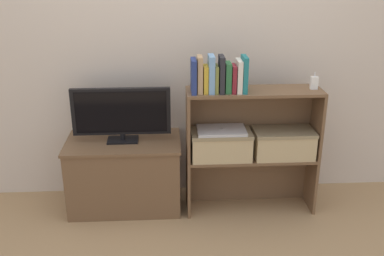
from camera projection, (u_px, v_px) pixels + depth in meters
ground_plane at (193, 219)px, 3.26m from camera, size 16.00×16.00×0.00m
wall_back at (189, 41)px, 3.28m from camera, size 10.00×0.05×2.40m
tv_stand at (125, 173)px, 3.35m from camera, size 0.83×0.48×0.53m
tv at (121, 113)px, 3.17m from camera, size 0.70×0.14×0.40m
bookshelf_lower_tier at (249, 172)px, 3.36m from camera, size 0.94×0.27×0.43m
bookshelf_upper_tier at (252, 113)px, 3.19m from camera, size 0.94×0.27×0.50m
book_navy at (194, 76)px, 2.97m from camera, size 0.03×0.15×0.23m
book_tan at (200, 75)px, 2.97m from camera, size 0.03×0.13×0.24m
book_mustard at (206, 79)px, 2.99m from camera, size 0.03×0.12×0.18m
book_skyblue at (211, 74)px, 2.98m from camera, size 0.04×0.14×0.25m
book_olive at (216, 79)px, 2.99m from camera, size 0.02×0.13×0.18m
book_charcoal at (221, 74)px, 2.98m from camera, size 0.03×0.14×0.25m
book_forest at (228, 77)px, 2.99m from camera, size 0.04×0.12×0.20m
book_maroon at (233, 79)px, 3.00m from camera, size 0.03×0.13×0.18m
book_ivory at (239, 76)px, 2.99m from camera, size 0.03×0.15×0.22m
book_teal at (244, 74)px, 2.99m from camera, size 0.03×0.15×0.24m
baby_monitor at (314, 83)px, 3.07m from camera, size 0.05×0.03×0.12m
storage_basket_left at (221, 143)px, 3.18m from camera, size 0.43×0.24×0.20m
storage_basket_right at (283, 142)px, 3.21m from camera, size 0.43×0.24×0.20m
laptop at (221, 130)px, 3.15m from camera, size 0.34×0.22×0.02m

